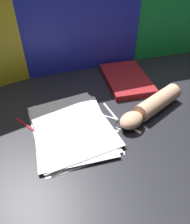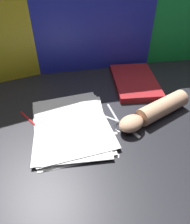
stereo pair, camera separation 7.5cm
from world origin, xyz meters
name	(u,v)px [view 2 (the right image)]	position (x,y,z in m)	size (l,w,h in m)	color
ground_plane	(101,121)	(0.00, 0.00, 0.00)	(6.00, 6.00, 0.00)	black
backdrop_panel_left	(16,11)	(-0.25, 0.39, 0.29)	(0.58, 0.13, 0.58)	yellow
backdrop_panel_center	(78,12)	(0.00, 0.39, 0.27)	(0.68, 0.05, 0.54)	#2833D1
backdrop_panel_right	(146,14)	(0.31, 0.39, 0.24)	(0.81, 0.09, 0.49)	green
paper_stack	(71,126)	(-0.11, -0.01, 0.01)	(0.28, 0.35, 0.02)	white
book_closed	(135,81)	(0.21, 0.21, 0.01)	(0.22, 0.30, 0.03)	maroon
scissors	(118,121)	(0.06, -0.02, 0.00)	(0.13, 0.16, 0.01)	silver
hand_forearm	(155,111)	(0.20, -0.03, 0.03)	(0.31, 0.17, 0.07)	tan
paper_scrap_near	(115,155)	(0.01, -0.16, 0.00)	(0.03, 0.02, 0.00)	white
paper_scrap_mid	(137,135)	(0.10, -0.10, 0.00)	(0.02, 0.03, 0.00)	white
paper_scrap_far	(118,130)	(0.05, -0.06, 0.00)	(0.02, 0.02, 0.00)	white
paper_scrap_side	(115,133)	(0.03, -0.07, 0.00)	(0.02, 0.02, 0.00)	white
pen	(32,122)	(-0.25, 0.05, 0.00)	(0.09, 0.14, 0.01)	red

